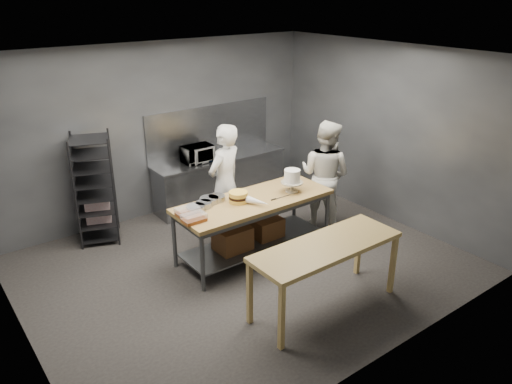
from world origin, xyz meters
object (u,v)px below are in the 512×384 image
(chef_behind, at_px, (225,183))
(layer_cake, at_px, (238,197))
(microwave, at_px, (198,154))
(work_table, at_px, (251,221))
(near_counter, at_px, (326,251))
(speed_rack, at_px, (95,190))
(chef_right, at_px, (325,175))
(frosted_cake_stand, at_px, (292,178))

(chef_behind, distance_m, layer_cake, 0.73)
(microwave, bearing_deg, work_table, -97.81)
(near_counter, xyz_separation_m, microwave, (0.32, 3.61, 0.24))
(speed_rack, height_order, chef_behind, chef_behind)
(near_counter, relative_size, microwave, 3.69)
(near_counter, distance_m, chef_right, 2.38)
(work_table, bearing_deg, chef_behind, 88.36)
(microwave, bearing_deg, layer_cake, -103.67)
(frosted_cake_stand, xyz_separation_m, layer_cake, (-0.88, 0.16, -0.14))
(microwave, height_order, frosted_cake_stand, frosted_cake_stand)
(chef_right, relative_size, frosted_cake_stand, 5.24)
(speed_rack, height_order, layer_cake, speed_rack)
(work_table, xyz_separation_m, microwave, (0.27, 1.98, 0.48))
(work_table, bearing_deg, chef_right, 3.40)
(layer_cake, bearing_deg, work_table, -11.59)
(frosted_cake_stand, bearing_deg, work_table, 170.24)
(chef_right, bearing_deg, microwave, 16.66)
(chef_behind, relative_size, layer_cake, 6.87)
(work_table, distance_m, microwave, 2.05)
(microwave, bearing_deg, chef_right, -55.10)
(chef_behind, relative_size, frosted_cake_stand, 5.39)
(speed_rack, bearing_deg, near_counter, -65.66)
(speed_rack, xyz_separation_m, frosted_cake_stand, (2.33, -2.02, 0.29))
(work_table, bearing_deg, speed_rack, 130.89)
(chef_behind, bearing_deg, frosted_cake_stand, 109.01)
(speed_rack, distance_m, chef_right, 3.70)
(chef_right, xyz_separation_m, frosted_cake_stand, (-0.91, -0.21, 0.22))
(chef_behind, distance_m, chef_right, 1.69)
(work_table, bearing_deg, layer_cake, 168.41)
(chef_behind, bearing_deg, speed_rack, -53.85)
(near_counter, bearing_deg, speed_rack, 114.34)
(chef_behind, bearing_deg, near_counter, 69.44)
(work_table, relative_size, near_counter, 1.20)
(near_counter, relative_size, chef_behind, 1.05)
(layer_cake, bearing_deg, microwave, 76.33)
(microwave, bearing_deg, speed_rack, -177.61)
(frosted_cake_stand, height_order, layer_cake, frosted_cake_stand)
(chef_right, distance_m, frosted_cake_stand, 0.96)
(near_counter, distance_m, frosted_cake_stand, 1.71)
(chef_right, distance_m, layer_cake, 1.79)
(speed_rack, distance_m, frosted_cake_stand, 3.09)
(layer_cake, bearing_deg, chef_behind, 72.26)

